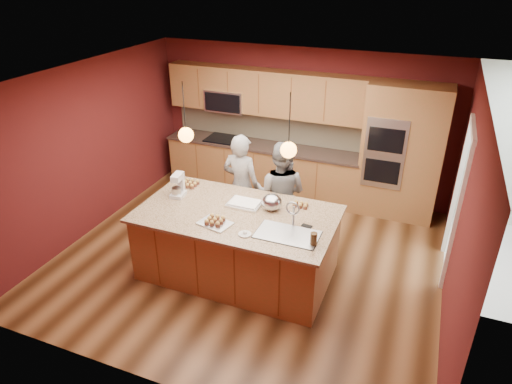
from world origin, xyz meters
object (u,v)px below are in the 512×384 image
at_px(person_right, 281,194).
at_px(stand_mixer, 178,187).
at_px(person_left, 241,186).
at_px(mixing_bowl, 272,202).
at_px(island, 238,243).

relative_size(person_right, stand_mixer, 4.91).
distance_m(person_left, mixing_bowl, 1.10).
relative_size(person_left, mixing_bowl, 6.18).
distance_m(person_left, stand_mixer, 1.09).
xyz_separation_m(island, person_right, (0.27, 1.00, 0.34)).
xyz_separation_m(person_right, mixing_bowl, (0.12, -0.74, 0.25)).
bearing_deg(mixing_bowl, person_left, 136.37).
relative_size(stand_mixer, mixing_bowl, 1.24).
bearing_deg(person_left, person_right, -175.38).
bearing_deg(stand_mixer, person_left, 46.91).
height_order(island, person_left, person_left).
bearing_deg(person_left, mixing_bowl, 140.99).
relative_size(island, mixing_bowl, 9.68).
bearing_deg(island, person_left, 110.86).
distance_m(stand_mixer, mixing_bowl, 1.39).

